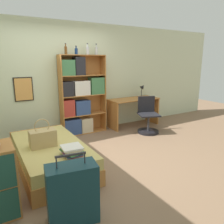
{
  "coord_description": "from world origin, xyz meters",
  "views": [
    {
      "loc": [
        -1.47,
        -3.38,
        1.74
      ],
      "look_at": [
        0.66,
        0.19,
        0.75
      ],
      "focal_mm": 35.0,
      "sensor_mm": 36.0,
      "label": 1
    }
  ],
  "objects_px": {
    "bottle_green": "(66,50)",
    "desk_lamp": "(142,89)",
    "handbag": "(43,138)",
    "bookcase": "(79,97)",
    "desk": "(133,106)",
    "bottle_brown": "(76,51)",
    "bed": "(51,155)",
    "bottle_clear": "(88,50)",
    "bottle_blue": "(96,51)",
    "book_stack_on_bed": "(72,151)",
    "suitcase": "(72,194)",
    "desk_chair": "(148,121)"
  },
  "relations": [
    {
      "from": "bottle_green",
      "to": "desk_lamp",
      "type": "bearing_deg",
      "value": -1.7
    },
    {
      "from": "handbag",
      "to": "bookcase",
      "type": "relative_size",
      "value": 0.24
    },
    {
      "from": "handbag",
      "to": "bookcase",
      "type": "distance_m",
      "value": 1.92
    },
    {
      "from": "bottle_green",
      "to": "desk",
      "type": "bearing_deg",
      "value": -4.91
    },
    {
      "from": "bookcase",
      "to": "bottle_brown",
      "type": "relative_size",
      "value": 9.63
    },
    {
      "from": "bed",
      "to": "bottle_clear",
      "type": "bearing_deg",
      "value": 45.05
    },
    {
      "from": "bookcase",
      "to": "bottle_brown",
      "type": "height_order",
      "value": "bottle_brown"
    },
    {
      "from": "bottle_clear",
      "to": "bottle_blue",
      "type": "bearing_deg",
      "value": 11.73
    },
    {
      "from": "bottle_green",
      "to": "bottle_brown",
      "type": "xyz_separation_m",
      "value": [
        0.24,
        -0.01,
        -0.02
      ]
    },
    {
      "from": "book_stack_on_bed",
      "to": "desk",
      "type": "xyz_separation_m",
      "value": [
        2.44,
        1.85,
        0.04
      ]
    },
    {
      "from": "book_stack_on_bed",
      "to": "desk",
      "type": "height_order",
      "value": "desk"
    },
    {
      "from": "bookcase",
      "to": "desk",
      "type": "height_order",
      "value": "bookcase"
    },
    {
      "from": "desk",
      "to": "handbag",
      "type": "bearing_deg",
      "value": -154.32
    },
    {
      "from": "suitcase",
      "to": "bottle_blue",
      "type": "relative_size",
      "value": 3.14
    },
    {
      "from": "suitcase",
      "to": "desk_chair",
      "type": "distance_m",
      "value": 3.33
    },
    {
      "from": "handbag",
      "to": "bottle_blue",
      "type": "distance_m",
      "value": 2.65
    },
    {
      "from": "suitcase",
      "to": "desk_chair",
      "type": "xyz_separation_m",
      "value": [
        2.69,
        1.96,
        -0.06
      ]
    },
    {
      "from": "bottle_clear",
      "to": "bottle_blue",
      "type": "relative_size",
      "value": 1.0
    },
    {
      "from": "bottle_brown",
      "to": "desk_chair",
      "type": "height_order",
      "value": "bottle_brown"
    },
    {
      "from": "desk",
      "to": "desk_lamp",
      "type": "xyz_separation_m",
      "value": [
        0.36,
        0.09,
        0.45
      ]
    },
    {
      "from": "bed",
      "to": "bottle_blue",
      "type": "height_order",
      "value": "bottle_blue"
    },
    {
      "from": "bed",
      "to": "bottle_brown",
      "type": "distance_m",
      "value": 2.44
    },
    {
      "from": "handbag",
      "to": "desk",
      "type": "bearing_deg",
      "value": 25.68
    },
    {
      "from": "bottle_clear",
      "to": "bottle_blue",
      "type": "height_order",
      "value": "same"
    },
    {
      "from": "suitcase",
      "to": "bottle_clear",
      "type": "relative_size",
      "value": 3.13
    },
    {
      "from": "bottle_brown",
      "to": "desk",
      "type": "relative_size",
      "value": 0.14
    },
    {
      "from": "book_stack_on_bed",
      "to": "bottle_brown",
      "type": "xyz_separation_m",
      "value": [
        0.92,
        1.99,
        1.44
      ]
    },
    {
      "from": "bottle_green",
      "to": "bottle_clear",
      "type": "distance_m",
      "value": 0.51
    },
    {
      "from": "suitcase",
      "to": "bottle_clear",
      "type": "distance_m",
      "value": 3.5
    },
    {
      "from": "bottle_blue",
      "to": "suitcase",
      "type": "bearing_deg",
      "value": -121.8
    },
    {
      "from": "book_stack_on_bed",
      "to": "desk_chair",
      "type": "xyz_separation_m",
      "value": [
        2.41,
        1.21,
        -0.22
      ]
    },
    {
      "from": "bed",
      "to": "desk_lamp",
      "type": "relative_size",
      "value": 5.2
    },
    {
      "from": "bottle_clear",
      "to": "desk",
      "type": "bearing_deg",
      "value": -5.66
    },
    {
      "from": "bottle_brown",
      "to": "desk_chair",
      "type": "distance_m",
      "value": 2.37
    },
    {
      "from": "desk_lamp",
      "to": "bottle_clear",
      "type": "bearing_deg",
      "value": 178.73
    },
    {
      "from": "bottle_green",
      "to": "desk",
      "type": "distance_m",
      "value": 2.27
    },
    {
      "from": "book_stack_on_bed",
      "to": "bed",
      "type": "bearing_deg",
      "value": 102.89
    },
    {
      "from": "book_stack_on_bed",
      "to": "bottle_green",
      "type": "height_order",
      "value": "bottle_green"
    },
    {
      "from": "handbag",
      "to": "suitcase",
      "type": "relative_size",
      "value": 0.56
    },
    {
      "from": "desk_chair",
      "to": "bottle_clear",
      "type": "bearing_deg",
      "value": 148.05
    },
    {
      "from": "suitcase",
      "to": "desk_chair",
      "type": "relative_size",
      "value": 0.92
    },
    {
      "from": "bottle_green",
      "to": "bottle_clear",
      "type": "xyz_separation_m",
      "value": [
        0.51,
        -0.03,
        0.01
      ]
    },
    {
      "from": "bed",
      "to": "bottle_brown",
      "type": "relative_size",
      "value": 9.89
    },
    {
      "from": "bookcase",
      "to": "desk",
      "type": "distance_m",
      "value": 1.53
    },
    {
      "from": "book_stack_on_bed",
      "to": "bottle_clear",
      "type": "height_order",
      "value": "bottle_clear"
    },
    {
      "from": "suitcase",
      "to": "desk",
      "type": "distance_m",
      "value": 3.77
    },
    {
      "from": "desk",
      "to": "bottle_blue",
      "type": "bearing_deg",
      "value": 170.02
    },
    {
      "from": "bottle_green",
      "to": "desk_chair",
      "type": "relative_size",
      "value": 0.28
    },
    {
      "from": "bottle_green",
      "to": "desk",
      "type": "height_order",
      "value": "bottle_green"
    },
    {
      "from": "handbag",
      "to": "bottle_clear",
      "type": "relative_size",
      "value": 1.76
    }
  ]
}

